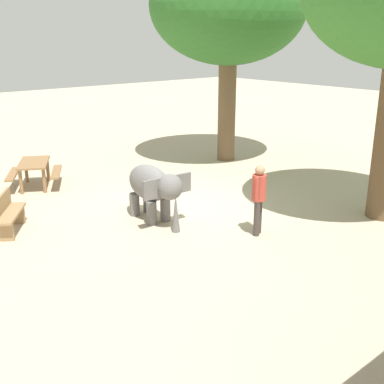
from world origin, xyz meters
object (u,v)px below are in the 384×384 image
at_px(picnic_table_near, 34,168).
at_px(shade_tree_main, 229,7).
at_px(person_handler, 259,195).
at_px(elephant, 154,187).
at_px(wooden_bench, 7,213).

bearing_deg(picnic_table_near, shade_tree_main, 108.72).
relative_size(person_handler, picnic_table_near, 0.80).
height_order(elephant, picnic_table_near, elephant).
height_order(wooden_bench, picnic_table_near, wooden_bench).
bearing_deg(shade_tree_main, elephant, 30.37).
height_order(person_handler, picnic_table_near, person_handler).
distance_m(elephant, wooden_bench, 3.39).
bearing_deg(shade_tree_main, wooden_bench, 11.29).
bearing_deg(elephant, person_handler, 32.90).
distance_m(elephant, picnic_table_near, 4.62).
xyz_separation_m(wooden_bench, picnic_table_near, (-1.87, -2.91, 0.12)).
xyz_separation_m(person_handler, wooden_bench, (4.27, -3.77, -0.48)).
relative_size(person_handler, wooden_bench, 1.17).
height_order(person_handler, wooden_bench, person_handler).
relative_size(elephant, shade_tree_main, 0.27).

